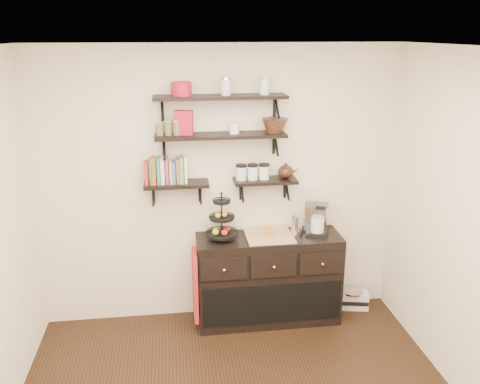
% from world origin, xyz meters
% --- Properties ---
extents(ceiling, '(3.50, 3.50, 0.02)m').
position_xyz_m(ceiling, '(0.00, 0.00, 2.70)').
color(ceiling, white).
rests_on(ceiling, back_wall).
extents(back_wall, '(3.50, 0.02, 2.70)m').
position_xyz_m(back_wall, '(0.00, 1.75, 1.35)').
color(back_wall, '#F3EBCE').
rests_on(back_wall, ground).
extents(shelf_top, '(1.20, 0.27, 0.23)m').
position_xyz_m(shelf_top, '(0.00, 1.62, 2.23)').
color(shelf_top, black).
rests_on(shelf_top, back_wall).
extents(shelf_mid, '(1.20, 0.27, 0.23)m').
position_xyz_m(shelf_mid, '(0.00, 1.62, 1.88)').
color(shelf_mid, black).
rests_on(shelf_mid, back_wall).
extents(shelf_low_left, '(0.60, 0.25, 0.23)m').
position_xyz_m(shelf_low_left, '(-0.42, 1.63, 1.43)').
color(shelf_low_left, black).
rests_on(shelf_low_left, back_wall).
extents(shelf_low_right, '(0.60, 0.25, 0.23)m').
position_xyz_m(shelf_low_right, '(0.42, 1.63, 1.43)').
color(shelf_low_right, black).
rests_on(shelf_low_right, back_wall).
extents(cookbooks, '(0.40, 0.15, 0.26)m').
position_xyz_m(cookbooks, '(-0.49, 1.63, 1.57)').
color(cookbooks, red).
rests_on(cookbooks, shelf_low_left).
extents(glass_canisters, '(0.32, 0.10, 0.13)m').
position_xyz_m(glass_canisters, '(0.30, 1.63, 1.51)').
color(glass_canisters, silver).
rests_on(glass_canisters, shelf_low_right).
extents(sideboard, '(1.40, 0.50, 0.92)m').
position_xyz_m(sideboard, '(0.45, 1.51, 0.45)').
color(sideboard, black).
rests_on(sideboard, floor).
extents(fruit_stand, '(0.31, 0.31, 0.45)m').
position_xyz_m(fruit_stand, '(-0.01, 1.52, 1.06)').
color(fruit_stand, black).
rests_on(fruit_stand, sideboard).
extents(candle, '(0.08, 0.08, 0.08)m').
position_xyz_m(candle, '(0.45, 1.51, 0.96)').
color(candle, '#A76E26').
rests_on(candle, sideboard).
extents(coffee_maker, '(0.25, 0.25, 0.38)m').
position_xyz_m(coffee_maker, '(0.92, 1.54, 1.08)').
color(coffee_maker, black).
rests_on(coffee_maker, sideboard).
extents(thermal_carafe, '(0.11, 0.11, 0.22)m').
position_xyz_m(thermal_carafe, '(0.71, 1.49, 1.01)').
color(thermal_carafe, silver).
rests_on(thermal_carafe, sideboard).
extents(apron, '(0.04, 0.29, 0.68)m').
position_xyz_m(apron, '(-0.28, 1.41, 0.49)').
color(apron, '#A71125').
rests_on(apron, sideboard).
extents(radio, '(0.36, 0.26, 0.20)m').
position_xyz_m(radio, '(1.37, 1.61, 0.10)').
color(radio, silver).
rests_on(radio, floor).
extents(recipe_box, '(0.17, 0.10, 0.22)m').
position_xyz_m(recipe_box, '(-0.33, 1.61, 2.01)').
color(recipe_box, '#AE132D').
rests_on(recipe_box, shelf_mid).
extents(walnut_bowl, '(0.24, 0.24, 0.13)m').
position_xyz_m(walnut_bowl, '(0.50, 1.61, 1.96)').
color(walnut_bowl, black).
rests_on(walnut_bowl, shelf_mid).
extents(ramekins, '(0.09, 0.09, 0.10)m').
position_xyz_m(ramekins, '(0.12, 1.61, 1.95)').
color(ramekins, white).
rests_on(ramekins, shelf_mid).
extents(teapot, '(0.23, 0.19, 0.15)m').
position_xyz_m(teapot, '(0.62, 1.63, 1.53)').
color(teapot, black).
rests_on(teapot, shelf_low_right).
extents(red_pot, '(0.18, 0.18, 0.12)m').
position_xyz_m(red_pot, '(-0.34, 1.61, 2.31)').
color(red_pot, '#AE132D').
rests_on(red_pot, shelf_top).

